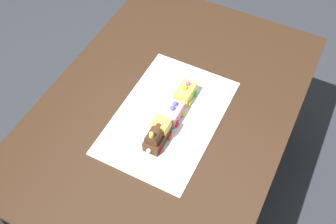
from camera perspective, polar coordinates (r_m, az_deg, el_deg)
The scene contains 6 objects.
ground_plane at distance 2.31m, azimuth 0.01°, elevation -10.24°, with size 8.00×8.00×0.00m, color #2D3038.
dining_table at distance 1.76m, azimuth 0.01°, elevation -1.10°, with size 1.40×1.00×0.74m.
cake_board at distance 1.64m, azimuth -0.00°, elevation -0.67°, with size 0.60×0.40×0.00m, color silver.
cake_locomotive at distance 1.53m, azimuth -1.53°, elevation -3.24°, with size 0.14×0.08×0.12m.
cake_car_hopper_bubblegum at distance 1.61m, azimuth 0.63°, elevation -0.15°, with size 0.10×0.08×0.07m.
cake_car_gondola_lemon at distance 1.68m, azimuth 2.43°, elevation 2.75°, with size 0.10×0.08×0.07m.
Camera 1 is at (-0.91, -0.46, 2.07)m, focal length 42.85 mm.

